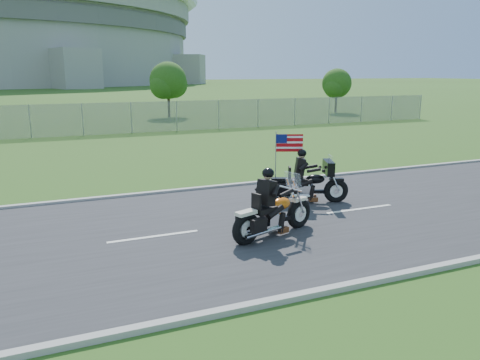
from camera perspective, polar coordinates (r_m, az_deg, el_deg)
name	(u,v)px	position (r m, az deg, el deg)	size (l,w,h in m)	color
ground	(231,228)	(12.08, -1.13, -5.84)	(420.00, 420.00, 0.00)	#304C17
road	(231,227)	(12.07, -1.13, -5.75)	(120.00, 8.00, 0.04)	#28282B
curb_north	(186,190)	(15.75, -6.55, -1.21)	(120.00, 0.18, 0.12)	#9E9B93
curb_south	(314,293)	(8.71, 8.99, -13.48)	(120.00, 0.18, 0.12)	#9E9B93
fence	(30,121)	(30.78, -24.23, 6.53)	(60.00, 0.03, 2.00)	gray
tree_fence_near	(168,82)	(41.94, -8.71, 11.68)	(3.52, 3.28, 4.75)	#382316
tree_fence_far	(337,85)	(46.73, 11.72, 11.28)	(3.08, 2.87, 4.20)	#382316
motorcycle_lead	(273,215)	(11.29, 3.99, -4.30)	(2.52, 1.18, 1.75)	black
motorcycle_follow	(307,185)	(14.28, 8.22, -0.60)	(2.38, 1.27, 2.08)	black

